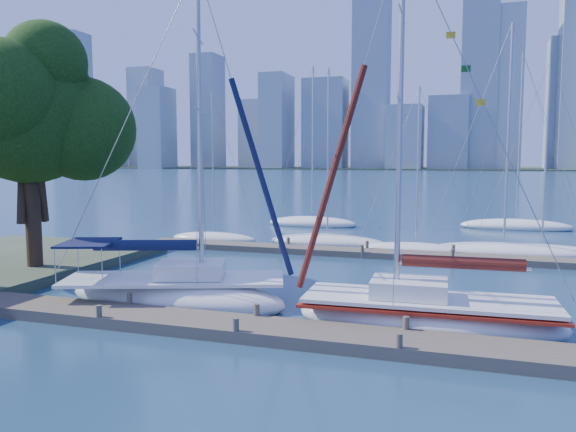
% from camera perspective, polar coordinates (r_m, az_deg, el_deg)
% --- Properties ---
extents(ground, '(700.00, 700.00, 0.00)m').
position_cam_1_polar(ground, '(18.72, -4.20, -11.94)').
color(ground, '#162C47').
rests_on(ground, ground).
extents(near_dock, '(26.00, 2.00, 0.40)m').
position_cam_1_polar(near_dock, '(18.66, -4.21, -11.35)').
color(near_dock, '#50473B').
rests_on(near_dock, ground).
extents(far_dock, '(30.00, 1.80, 0.36)m').
position_cam_1_polar(far_dock, '(33.31, 9.48, -3.81)').
color(far_dock, '#50473B').
rests_on(far_dock, ground).
extents(far_shore, '(800.00, 100.00, 1.50)m').
position_cam_1_polar(far_shore, '(336.62, 16.79, 4.60)').
color(far_shore, '#38472D').
rests_on(far_shore, ground).
extents(tree, '(9.13, 8.32, 11.97)m').
position_cam_1_polar(tree, '(29.74, -24.85, 9.76)').
color(tree, '#301D15').
rests_on(tree, ground).
extents(sailboat_navy, '(9.64, 5.86, 13.51)m').
position_cam_1_polar(sailboat_navy, '(22.58, -11.44, -6.35)').
color(sailboat_navy, white).
rests_on(sailboat_navy, ground).
extents(sailboat_maroon, '(9.05, 3.30, 13.63)m').
position_cam_1_polar(sailboat_maroon, '(19.65, 13.96, -8.15)').
color(sailboat_maroon, white).
rests_on(sailboat_maroon, ground).
extents(bg_boat_0, '(6.29, 1.99, 10.54)m').
position_cam_1_polar(bg_boat_0, '(39.38, -7.54, -2.24)').
color(bg_boat_0, white).
rests_on(bg_boat_0, ground).
extents(bg_boat_1, '(8.15, 4.33, 11.86)m').
position_cam_1_polar(bg_boat_1, '(37.19, 4.02, -2.62)').
color(bg_boat_1, white).
rests_on(bg_boat_1, ground).
extents(bg_boat_2, '(7.07, 3.27, 10.28)m').
position_cam_1_polar(bg_boat_2, '(35.00, 12.86, -3.35)').
color(bg_boat_2, white).
rests_on(bg_boat_2, ground).
extents(bg_boat_3, '(9.21, 4.16, 13.75)m').
position_cam_1_polar(bg_boat_3, '(35.32, 21.05, -3.41)').
color(bg_boat_3, white).
rests_on(bg_boat_3, ground).
extents(bg_boat_4, '(7.51, 2.10, 11.57)m').
position_cam_1_polar(bg_boat_4, '(36.33, 24.36, -3.36)').
color(bg_boat_4, white).
rests_on(bg_boat_4, ground).
extents(bg_boat_6, '(8.04, 4.19, 13.82)m').
position_cam_1_polar(bg_boat_6, '(47.93, 2.48, -0.67)').
color(bg_boat_6, white).
rests_on(bg_boat_6, ground).
extents(bg_boat_7, '(8.93, 5.91, 14.49)m').
position_cam_1_polar(bg_boat_7, '(49.40, 22.15, -0.90)').
color(bg_boat_7, white).
rests_on(bg_boat_7, ground).
extents(skyline, '(503.84, 51.31, 113.80)m').
position_cam_1_polar(skyline, '(308.43, 20.24, 11.05)').
color(skyline, gray).
rests_on(skyline, ground).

